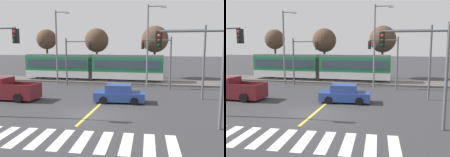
% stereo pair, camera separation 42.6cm
% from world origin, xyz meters
% --- Properties ---
extents(ground_plane, '(200.00, 200.00, 0.00)m').
position_xyz_m(ground_plane, '(0.00, 0.00, 0.00)').
color(ground_plane, '#333335').
extents(track_bed, '(120.00, 4.00, 0.18)m').
position_xyz_m(track_bed, '(0.00, 15.14, 0.09)').
color(track_bed, '#56514C').
rests_on(track_bed, ground).
extents(rail_near, '(120.00, 0.08, 0.10)m').
position_xyz_m(rail_near, '(0.00, 14.42, 0.23)').
color(rail_near, '#939399').
rests_on(rail_near, track_bed).
extents(rail_far, '(120.00, 0.08, 0.10)m').
position_xyz_m(rail_far, '(0.00, 15.86, 0.23)').
color(rail_far, '#939399').
rests_on(rail_far, track_bed).
extents(light_rail_tram, '(18.50, 2.64, 3.43)m').
position_xyz_m(light_rail_tram, '(-4.25, 15.14, 2.05)').
color(light_rail_tram, silver).
rests_on(light_rail_tram, track_bed).
extents(crosswalk_stripe_3, '(0.73, 2.83, 0.01)m').
position_xyz_m(crosswalk_stripe_3, '(-2.20, -4.80, 0.00)').
color(crosswalk_stripe_3, silver).
rests_on(crosswalk_stripe_3, ground).
extents(crosswalk_stripe_4, '(0.73, 2.83, 0.01)m').
position_xyz_m(crosswalk_stripe_4, '(-1.10, -4.73, 0.00)').
color(crosswalk_stripe_4, silver).
rests_on(crosswalk_stripe_4, ground).
extents(crosswalk_stripe_5, '(0.73, 2.83, 0.01)m').
position_xyz_m(crosswalk_stripe_5, '(0.00, -4.66, 0.00)').
color(crosswalk_stripe_5, silver).
rests_on(crosswalk_stripe_5, ground).
extents(crosswalk_stripe_6, '(0.73, 2.83, 0.01)m').
position_xyz_m(crosswalk_stripe_6, '(1.10, -4.59, 0.00)').
color(crosswalk_stripe_6, silver).
rests_on(crosswalk_stripe_6, ground).
extents(crosswalk_stripe_7, '(0.73, 2.83, 0.01)m').
position_xyz_m(crosswalk_stripe_7, '(2.20, -4.52, 0.00)').
color(crosswalk_stripe_7, silver).
rests_on(crosswalk_stripe_7, ground).
extents(crosswalk_stripe_8, '(0.73, 2.83, 0.01)m').
position_xyz_m(crosswalk_stripe_8, '(3.29, -4.46, 0.00)').
color(crosswalk_stripe_8, silver).
rests_on(crosswalk_stripe_8, ground).
extents(crosswalk_stripe_9, '(0.73, 2.83, 0.01)m').
position_xyz_m(crosswalk_stripe_9, '(4.39, -4.39, 0.00)').
color(crosswalk_stripe_9, silver).
rests_on(crosswalk_stripe_9, ground).
extents(crosswalk_stripe_10, '(0.73, 2.83, 0.01)m').
position_xyz_m(crosswalk_stripe_10, '(5.49, -4.32, 0.00)').
color(crosswalk_stripe_10, silver).
rests_on(crosswalk_stripe_10, ground).
extents(lane_centre_line, '(0.20, 15.80, 0.01)m').
position_xyz_m(lane_centre_line, '(0.00, 5.24, 0.00)').
color(lane_centre_line, gold).
rests_on(lane_centre_line, ground).
extents(sedan_crossing, '(4.31, 2.15, 1.52)m').
position_xyz_m(sedan_crossing, '(1.42, 3.93, 0.70)').
color(sedan_crossing, '#284293').
rests_on(sedan_crossing, ground).
extents(pickup_truck, '(5.43, 2.30, 1.98)m').
position_xyz_m(pickup_truck, '(-8.49, 2.89, 0.84)').
color(pickup_truck, maroon).
rests_on(pickup_truck, ground).
extents(traffic_light_mid_right, '(4.25, 0.38, 6.48)m').
position_xyz_m(traffic_light_mid_right, '(7.01, 6.40, 4.31)').
color(traffic_light_mid_right, '#515459').
rests_on(traffic_light_mid_right, ground).
extents(traffic_light_far_left, '(3.25, 0.38, 5.65)m').
position_xyz_m(traffic_light_far_left, '(-5.35, 11.43, 3.72)').
color(traffic_light_far_left, '#515459').
rests_on(traffic_light_far_left, ground).
extents(traffic_light_near_right, '(3.75, 0.38, 5.99)m').
position_xyz_m(traffic_light_near_right, '(6.91, -1.41, 3.94)').
color(traffic_light_near_right, '#515459').
rests_on(traffic_light_near_right, ground).
extents(traffic_light_far_right, '(3.25, 0.38, 5.72)m').
position_xyz_m(traffic_light_far_right, '(4.62, 11.04, 3.78)').
color(traffic_light_far_right, '#515459').
rests_on(traffic_light_far_right, ground).
extents(street_lamp_west, '(1.83, 0.28, 9.01)m').
position_xyz_m(street_lamp_west, '(-7.90, 12.21, 5.04)').
color(street_lamp_west, slate).
rests_on(street_lamp_west, ground).
extents(street_lamp_centre, '(2.12, 0.28, 9.33)m').
position_xyz_m(street_lamp_centre, '(3.30, 12.36, 5.25)').
color(street_lamp_centre, slate).
rests_on(street_lamp_centre, ground).
extents(bare_tree_far_west, '(3.10, 3.10, 7.32)m').
position_xyz_m(bare_tree_far_west, '(-12.92, 19.09, 5.71)').
color(bare_tree_far_west, brown).
rests_on(bare_tree_far_west, ground).
extents(bare_tree_west, '(3.57, 3.57, 7.36)m').
position_xyz_m(bare_tree_west, '(-4.87, 19.28, 5.54)').
color(bare_tree_west, brown).
rests_on(bare_tree_west, ground).
extents(bare_tree_east, '(3.88, 3.88, 7.66)m').
position_xyz_m(bare_tree_east, '(3.70, 20.18, 5.69)').
color(bare_tree_east, brown).
rests_on(bare_tree_east, ground).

